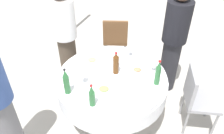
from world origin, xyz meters
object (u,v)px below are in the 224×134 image
object	(u,v)px
wine_glass_north	(154,64)
person_south	(174,40)
bottle_green_left	(158,73)
bottle_green_east	(66,82)
bottle_green_north	(92,96)
chair_far	(115,37)
dining_table	(112,85)
plate_front	(92,61)
wine_glass_west	(130,50)
bottle_brown_south	(116,64)
person_left	(65,36)
wine_glass_right	(83,75)
plate_near	(104,90)
plate_rear	(134,92)
wine_glass_far	(116,59)
chair_right	(197,96)
plate_inner	(137,70)

from	to	relation	value
wine_glass_north	person_south	distance (m)	0.64
bottle_green_left	wine_glass_north	xyz separation A→B (m)	(0.04, -0.24, -0.06)
bottle_green_east	person_south	distance (m)	1.62
bottle_green_north	wine_glass_north	xyz separation A→B (m)	(-0.61, -0.66, -0.03)
bottle_green_north	chair_far	world-z (taller)	bottle_green_north
dining_table	plate_front	distance (m)	0.42
bottle_green_left	wine_glass_west	distance (m)	0.63
bottle_green_east	bottle_brown_south	distance (m)	0.63
bottle_green_north	person_left	xyz separation A→B (m)	(0.65, -1.14, -0.03)
bottle_brown_south	wine_glass_right	xyz separation A→B (m)	(0.34, 0.24, -0.02)
bottle_green_left	plate_near	world-z (taller)	bottle_green_left
bottle_brown_south	plate_rear	size ratio (longest dim) A/B	1.32
wine_glass_north	wine_glass_right	distance (m)	0.87
wine_glass_west	wine_glass_right	xyz separation A→B (m)	(0.47, 0.62, 0.02)
bottle_green_left	plate_near	distance (m)	0.62
wine_glass_north	wine_glass_far	world-z (taller)	wine_glass_far
bottle_green_left	dining_table	bearing A→B (deg)	-6.58
bottle_brown_south	plate_near	xyz separation A→B (m)	(0.09, 0.33, -0.13)
bottle_green_north	wine_glass_right	world-z (taller)	bottle_green_north
dining_table	wine_glass_far	world-z (taller)	wine_glass_far
bottle_green_left	chair_right	distance (m)	0.64
person_left	plate_near	bearing A→B (deg)	-101.54
bottle_green_east	person_south	size ratio (longest dim) A/B	0.20
bottle_green_north	chair_far	xyz separation A→B (m)	(0.01, -1.75, -0.35)
person_south	chair_far	xyz separation A→B (m)	(0.89, -0.50, -0.33)
person_left	wine_glass_west	bearing A→B (deg)	-62.21
wine_glass_west	plate_front	bearing A→B (deg)	23.92
plate_inner	person_left	world-z (taller)	person_left
chair_far	wine_glass_west	bearing A→B (deg)	-75.80
bottle_green_east	person_left	world-z (taller)	person_left
plate_rear	person_left	bearing A→B (deg)	-40.43
bottle_green_left	person_left	bearing A→B (deg)	-28.81
person_left	plate_rear	bearing A→B (deg)	-90.34
chair_far	bottle_green_east	bearing A→B (deg)	-106.56
bottle_green_north	dining_table	bearing A→B (deg)	-104.62
bottle_green_east	plate_near	world-z (taller)	bottle_green_east
dining_table	wine_glass_right	size ratio (longest dim) A/B	8.30
bottle_brown_south	wine_glass_north	bearing A→B (deg)	-166.09
person_left	chair_far	distance (m)	0.94
plate_front	person_south	bearing A→B (deg)	-153.77
plate_rear	plate_front	bearing A→B (deg)	-40.22
plate_inner	wine_glass_north	bearing A→B (deg)	-166.80
wine_glass_far	person_south	size ratio (longest dim) A/B	0.10
dining_table	chair_right	world-z (taller)	chair_right
bottle_green_north	plate_near	xyz separation A→B (m)	(-0.08, -0.22, -0.11)
wine_glass_north	plate_near	world-z (taller)	wine_glass_north
plate_rear	person_south	distance (m)	1.11
plate_rear	chair_right	bearing A→B (deg)	-159.36
wine_glass_west	wine_glass_north	bearing A→B (deg)	139.66
bottle_green_left	bottle_green_north	bearing A→B (deg)	33.35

